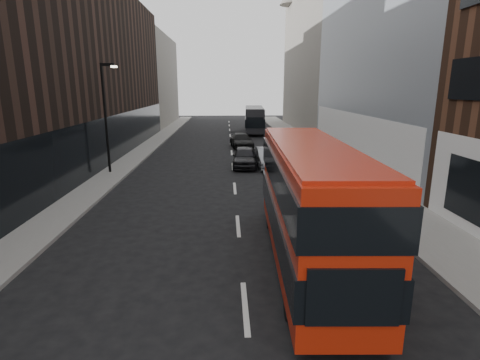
{
  "coord_description": "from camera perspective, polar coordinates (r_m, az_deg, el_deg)",
  "views": [
    {
      "loc": [
        -0.46,
        -6.83,
        5.71
      ],
      "look_at": [
        0.01,
        5.99,
        2.5
      ],
      "focal_mm": 28.0,
      "sensor_mm": 36.0,
      "label": 1
    }
  ],
  "objects": [
    {
      "name": "ground",
      "position": [
        8.92,
        1.51,
        -25.78
      ],
      "size": [
        140.0,
        140.0,
        0.0
      ],
      "primitive_type": "plane",
      "color": "black",
      "rests_on": "ground"
    },
    {
      "name": "building_victorian",
      "position": [
        52.34,
        11.55,
        18.11
      ],
      "size": [
        6.5,
        24.0,
        21.0
      ],
      "color": "slate",
      "rests_on": "ground"
    },
    {
      "name": "sidewalk_left",
      "position": [
        33.2,
        -15.23,
        3.78
      ],
      "size": [
        2.0,
        80.0,
        0.15
      ],
      "primitive_type": "cube",
      "color": "slate",
      "rests_on": "ground"
    },
    {
      "name": "building_modern_block",
      "position": [
        30.57,
        22.44,
        20.93
      ],
      "size": [
        5.03,
        22.0,
        20.0
      ],
      "color": "#909599",
      "rests_on": "ground"
    },
    {
      "name": "car_c",
      "position": [
        35.94,
        0.23,
        6.0
      ],
      "size": [
        2.36,
        4.83,
        1.35
      ],
      "primitive_type": "imported",
      "rotation": [
        0.0,
        0.0,
        0.1
      ],
      "color": "black",
      "rests_on": "ground"
    },
    {
      "name": "street_lamp",
      "position": [
        26.06,
        -19.72,
        9.88
      ],
      "size": [
        1.06,
        0.22,
        7.0
      ],
      "color": "black",
      "rests_on": "sidewalk_left"
    },
    {
      "name": "grey_bus",
      "position": [
        48.18,
        2.2,
        9.28
      ],
      "size": [
        2.87,
        9.98,
        3.19
      ],
      "rotation": [
        0.0,
        0.0,
        -0.05
      ],
      "color": "black",
      "rests_on": "ground"
    },
    {
      "name": "red_bus",
      "position": [
        12.19,
        10.5,
        -2.86
      ],
      "size": [
        2.67,
        9.96,
        3.99
      ],
      "rotation": [
        0.0,
        0.0,
        -0.03
      ],
      "color": "#B51F0B",
      "rests_on": "ground"
    },
    {
      "name": "sidewalk_right",
      "position": [
        33.3,
        11.79,
        4.01
      ],
      "size": [
        3.0,
        80.0,
        0.15
      ],
      "primitive_type": "cube",
      "color": "slate",
      "rests_on": "ground"
    },
    {
      "name": "car_a",
      "position": [
        27.32,
        0.7,
        3.55
      ],
      "size": [
        1.92,
        4.35,
        1.46
      ],
      "primitive_type": "imported",
      "rotation": [
        0.0,
        0.0,
        -0.05
      ],
      "color": "black",
      "rests_on": "ground"
    },
    {
      "name": "car_b",
      "position": [
        27.2,
        4.21,
        3.44
      ],
      "size": [
        1.73,
        4.42,
        1.43
      ],
      "primitive_type": "imported",
      "rotation": [
        0.0,
        0.0,
        0.05
      ],
      "color": "gray",
      "rests_on": "ground"
    },
    {
      "name": "building_left_far",
      "position": [
        59.87,
        -13.16,
        14.46
      ],
      "size": [
        5.0,
        20.0,
        13.0
      ],
      "primitive_type": "cube",
      "color": "slate",
      "rests_on": "ground"
    },
    {
      "name": "building_left_mid",
      "position": [
        38.47,
        -19.49,
        15.21
      ],
      "size": [
        5.0,
        24.0,
        14.0
      ],
      "primitive_type": "cube",
      "color": "black",
      "rests_on": "ground"
    }
  ]
}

